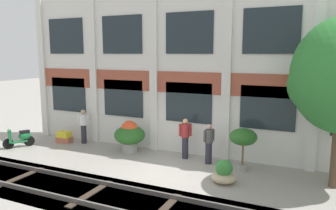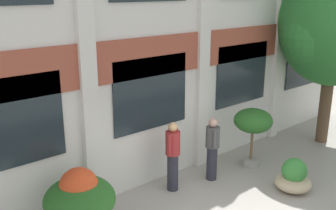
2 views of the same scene
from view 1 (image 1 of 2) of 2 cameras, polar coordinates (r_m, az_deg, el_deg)
name	(u,v)px [view 1 (image 1 of 2)]	position (r m, az deg, el deg)	size (l,w,h in m)	color
ground_plane	(163,172)	(12.27, -0.80, -11.63)	(80.00, 80.00, 0.00)	#9E998E
apartment_facade	(191,71)	(14.00, 3.99, 5.96)	(16.60, 0.64, 7.18)	silver
rail_tracks	(125,206)	(10.21, -7.46, -16.97)	(24.24, 2.80, 0.43)	#5B5449
potted_plant_fluted_column	(130,135)	(14.47, -6.71, -5.21)	(1.34, 1.34, 1.42)	gray
potted_plant_wide_bowl	(224,173)	(11.41, 9.69, -11.65)	(0.84, 0.84, 0.80)	tan
potted_plant_tall_urn	(243,139)	(12.46, 12.97, -5.71)	(1.01, 1.01, 1.58)	gray
potted_plant_square_trough	(64,137)	(16.86, -17.63, -5.37)	(0.77, 0.56, 0.55)	#B76647
scooter_near_curb	(20,138)	(16.70, -24.34, -5.26)	(0.81, 1.24, 0.98)	black
resident_by_doorway	(84,125)	(16.33, -14.50, -3.44)	(0.45, 0.34, 1.65)	#282833
resident_watching_tracks	(185,137)	(13.56, 3.02, -5.62)	(0.48, 0.34, 1.68)	#282833
resident_near_plants	(209,143)	(13.02, 7.12, -6.53)	(0.34, 0.45, 1.59)	#282833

